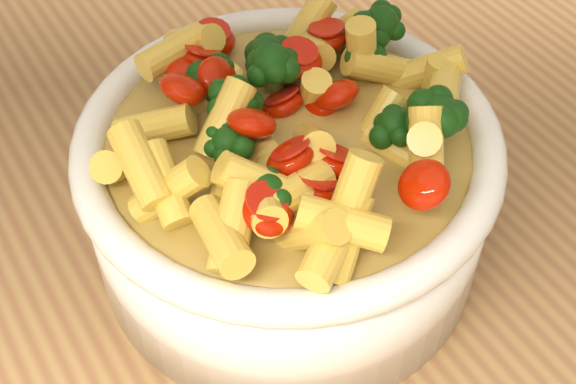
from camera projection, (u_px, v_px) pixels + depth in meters
table at (254, 356)px, 0.57m from camera, size 1.20×0.80×0.90m
serving_bowl at (288, 191)px, 0.47m from camera, size 0.24×0.24×0.10m
pasta_salad at (288, 110)px, 0.42m from camera, size 0.19×0.19×0.04m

